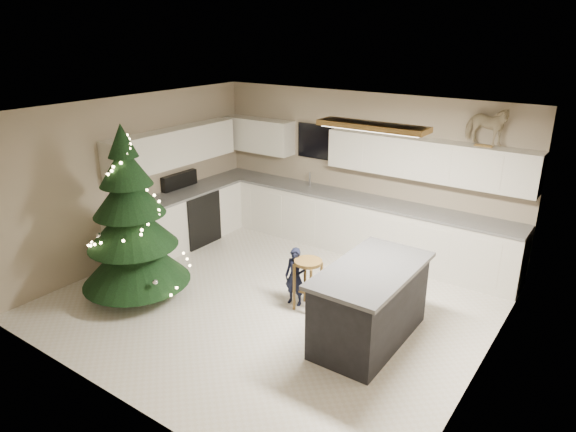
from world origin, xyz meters
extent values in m
plane|color=silver|center=(0.00, 0.00, 0.00)|extent=(5.50, 5.50, 0.00)
cube|color=#9E917D|center=(0.00, 2.50, 1.30)|extent=(5.50, 0.02, 2.60)
cube|color=#9E917D|center=(0.00, -2.50, 1.30)|extent=(5.50, 0.02, 2.60)
cube|color=#9E917D|center=(-2.75, 0.00, 1.30)|extent=(0.02, 5.00, 2.60)
cube|color=#9E917D|center=(2.75, 0.00, 1.30)|extent=(0.02, 5.00, 2.60)
cube|color=silver|center=(0.00, 0.00, 2.60)|extent=(5.50, 5.00, 0.02)
cube|color=olive|center=(1.30, 0.10, 2.55)|extent=(1.25, 0.32, 0.06)
cube|color=white|center=(1.30, 0.10, 2.52)|extent=(1.15, 0.24, 0.02)
cube|color=silver|center=(0.00, 2.20, 0.45)|extent=(5.48, 0.60, 0.90)
cube|color=silver|center=(-2.45, 0.60, 0.45)|extent=(0.60, 2.60, 0.90)
cube|color=slate|center=(0.00, 2.19, 0.92)|extent=(5.48, 0.62, 0.04)
cube|color=slate|center=(-2.44, 0.60, 0.92)|extent=(0.62, 2.60, 0.04)
cube|color=silver|center=(-2.05, 2.33, 1.70)|extent=(1.40, 0.35, 0.60)
cube|color=silver|center=(1.15, 2.33, 1.70)|extent=(3.20, 0.35, 0.60)
cube|color=silver|center=(-2.58, 0.72, 1.70)|extent=(0.35, 2.60, 0.60)
cube|color=black|center=(-0.90, 2.47, 1.70)|extent=(0.70, 0.04, 0.60)
cube|color=#99999E|center=(-0.90, 2.20, 0.90)|extent=(0.55, 0.40, 0.06)
cylinder|color=#99999E|center=(-0.90, 2.30, 1.06)|extent=(0.03, 0.03, 0.24)
cube|color=black|center=(-2.43, 0.90, 0.45)|extent=(0.64, 0.75, 0.90)
cube|color=black|center=(-2.68, 0.90, 1.05)|extent=(0.10, 0.75, 0.30)
cube|color=black|center=(1.48, -0.07, 0.45)|extent=(0.80, 1.60, 0.90)
cube|color=#3F3F41|center=(1.48, -0.07, 0.93)|extent=(0.90, 1.70, 0.05)
cylinder|color=olive|center=(0.48, 0.12, 0.68)|extent=(0.37, 0.37, 0.04)
cylinder|color=olive|center=(0.35, -0.01, 0.33)|extent=(0.04, 0.04, 0.66)
cylinder|color=olive|center=(0.61, -0.01, 0.33)|extent=(0.04, 0.04, 0.66)
cylinder|color=olive|center=(0.35, 0.25, 0.33)|extent=(0.04, 0.04, 0.66)
cylinder|color=olive|center=(0.61, 0.25, 0.33)|extent=(0.04, 0.04, 0.66)
cube|color=olive|center=(0.48, 0.12, 0.22)|extent=(0.28, 0.03, 0.03)
cylinder|color=#3F2816|center=(-1.67, -0.95, 0.16)|extent=(0.13, 0.13, 0.32)
cone|color=#123314|center=(-1.67, -0.95, 0.59)|extent=(1.47, 1.47, 0.76)
cone|color=#123314|center=(-1.67, -0.95, 1.08)|extent=(1.21, 1.21, 0.65)
cone|color=#123314|center=(-1.67, -0.95, 1.51)|extent=(0.95, 0.95, 0.59)
cone|color=#123314|center=(-1.67, -0.95, 1.89)|extent=(0.69, 0.69, 0.54)
cone|color=#123314|center=(-1.67, -0.95, 2.22)|extent=(0.39, 0.39, 0.43)
sphere|color=#FFD88C|center=(-0.90, -0.95, 0.27)|extent=(0.04, 0.04, 0.04)
sphere|color=#FFD88C|center=(-0.97, -0.69, 0.32)|extent=(0.04, 0.04, 0.04)
sphere|color=#FFD88C|center=(-1.11, -0.48, 0.37)|extent=(0.04, 0.04, 0.04)
sphere|color=#FFD88C|center=(-1.31, -0.33, 0.42)|extent=(0.04, 0.04, 0.04)
sphere|color=#FFD88C|center=(-1.55, -0.26, 0.48)|extent=(0.04, 0.04, 0.04)
sphere|color=#FFD88C|center=(-1.79, -0.28, 0.53)|extent=(0.04, 0.04, 0.04)
sphere|color=#FFD88C|center=(-2.00, -0.38, 0.58)|extent=(0.04, 0.04, 0.04)
sphere|color=#FFD88C|center=(-2.16, -0.54, 0.63)|extent=(0.04, 0.04, 0.04)
sphere|color=#FFD88C|center=(-2.26, -0.74, 0.68)|extent=(0.04, 0.04, 0.04)
sphere|color=#FFD88C|center=(-2.28, -0.95, 0.73)|extent=(0.04, 0.04, 0.04)
sphere|color=#FFD88C|center=(-2.22, -1.15, 0.78)|extent=(0.04, 0.04, 0.04)
sphere|color=#FFD88C|center=(-2.10, -1.32, 0.83)|extent=(0.04, 0.04, 0.04)
sphere|color=#FFD88C|center=(-1.94, -1.43, 0.89)|extent=(0.04, 0.04, 0.04)
sphere|color=#FFD88C|center=(-1.76, -1.48, 0.94)|extent=(0.04, 0.04, 0.04)
sphere|color=#FFD88C|center=(-1.57, -1.46, 0.99)|extent=(0.04, 0.04, 0.04)
sphere|color=#FFD88C|center=(-1.41, -1.38, 1.04)|extent=(0.04, 0.04, 0.04)
sphere|color=#FFD88C|center=(-1.30, -1.25, 1.09)|extent=(0.04, 0.04, 0.04)
sphere|color=#FFD88C|center=(-1.23, -1.10, 1.14)|extent=(0.04, 0.04, 0.04)
sphere|color=#FFD88C|center=(-1.22, -0.94, 1.19)|extent=(0.04, 0.04, 0.04)
sphere|color=#FFD88C|center=(-1.27, -0.79, 1.25)|extent=(0.04, 0.04, 0.04)
sphere|color=#FFD88C|center=(-1.36, -0.68, 1.30)|extent=(0.04, 0.04, 0.04)
sphere|color=#FFD88C|center=(-1.48, -0.60, 1.35)|extent=(0.04, 0.04, 0.04)
sphere|color=#FFD88C|center=(-1.61, -0.58, 1.40)|extent=(0.04, 0.04, 0.04)
sphere|color=#FFD88C|center=(-1.74, -0.60, 1.45)|extent=(0.04, 0.04, 0.04)
sphere|color=#FFD88C|center=(-1.85, -0.66, 1.50)|extent=(0.04, 0.04, 0.04)
sphere|color=#FFD88C|center=(-1.92, -0.75, 1.55)|extent=(0.04, 0.04, 0.04)
sphere|color=#FFD88C|center=(-1.96, -0.85, 1.60)|extent=(0.04, 0.04, 0.04)
sphere|color=#FFD88C|center=(-1.96, -0.95, 1.66)|extent=(0.04, 0.04, 0.04)
sphere|color=#FFD88C|center=(-1.92, -1.05, 1.71)|extent=(0.04, 0.04, 0.04)
sphere|color=#FFD88C|center=(-1.86, -1.11, 1.76)|extent=(0.04, 0.04, 0.04)
sphere|color=#FFD88C|center=(-1.78, -1.15, 1.81)|extent=(0.04, 0.04, 0.04)
sphere|color=#FFD88C|center=(-1.70, -1.16, 1.86)|extent=(0.04, 0.04, 0.04)
sphere|color=#FFD88C|center=(-1.63, -1.14, 1.91)|extent=(0.04, 0.04, 0.04)
sphere|color=#FFD88C|center=(-1.58, -1.10, 1.96)|extent=(0.04, 0.04, 0.04)
sphere|color=#FFD88C|center=(-1.54, -1.05, 2.02)|extent=(0.04, 0.04, 0.04)
sphere|color=#FFD88C|center=(-1.53, -0.99, 2.07)|extent=(0.04, 0.04, 0.04)
sphere|color=#FFD88C|center=(-1.54, -0.94, 2.12)|extent=(0.04, 0.04, 0.04)
sphere|color=#FFD88C|center=(-1.57, -0.91, 2.17)|extent=(0.04, 0.04, 0.04)
sphere|color=#FFD88C|center=(-1.60, -0.89, 2.22)|extent=(0.04, 0.04, 0.04)
sphere|color=#FFD88C|center=(-1.64, -0.88, 2.27)|extent=(0.04, 0.04, 0.04)
sphere|color=silver|center=(-1.03, -0.95, 0.46)|extent=(0.08, 0.08, 0.08)
sphere|color=silver|center=(-1.99, -0.51, 0.74)|extent=(0.08, 0.08, 0.08)
sphere|color=silver|center=(-1.81, -1.37, 1.02)|extent=(0.08, 0.08, 0.08)
sphere|color=silver|center=(-1.34, -0.84, 1.30)|extent=(0.08, 0.08, 0.08)
sphere|color=silver|center=(-1.87, -0.80, 1.57)|extent=(0.08, 0.08, 0.08)
sphere|color=silver|center=(-1.67, -1.10, 1.85)|extent=(0.08, 0.08, 0.08)
sphere|color=silver|center=(-1.63, -0.92, 2.13)|extent=(0.08, 0.08, 0.08)
imported|color=black|center=(0.28, 0.12, 0.41)|extent=(0.32, 0.23, 0.82)
cube|color=olive|center=(1.95, 2.29, 2.01)|extent=(0.25, 0.02, 0.02)
cube|color=olive|center=(1.95, 2.36, 2.01)|extent=(0.25, 0.02, 0.02)
imported|color=beige|center=(1.95, 2.33, 2.29)|extent=(0.67, 0.37, 0.54)
camera|label=1|loc=(3.75, -5.00, 3.56)|focal=32.00mm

